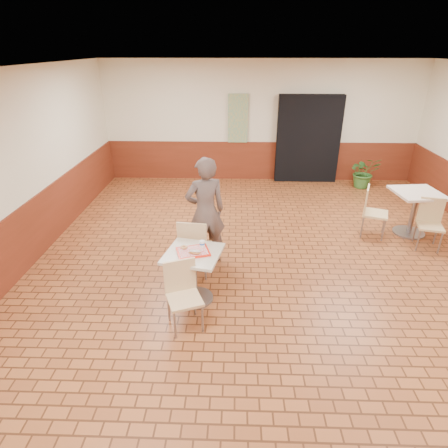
{
  "coord_description": "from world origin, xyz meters",
  "views": [
    {
      "loc": [
        -0.65,
        -4.73,
        3.26
      ],
      "look_at": [
        -0.8,
        0.11,
        0.95
      ],
      "focal_mm": 30.0,
      "sensor_mm": 36.0,
      "label": 1
    }
  ],
  "objects_px": {
    "chair_main_back": "(194,245)",
    "ring_donut": "(184,247)",
    "paper_cup": "(202,244)",
    "customer": "(205,212)",
    "second_table": "(415,206)",
    "serving_tray": "(193,252)",
    "long_john_donut": "(195,252)",
    "chair_second_front": "(430,221)",
    "main_table": "(194,268)",
    "chair_main_front": "(183,291)",
    "potted_plant": "(364,172)",
    "chair_second_left": "(372,209)"
  },
  "relations": [
    {
      "from": "second_table",
      "to": "chair_second_front",
      "type": "xyz_separation_m",
      "value": [
        0.08,
        -0.48,
        -0.08
      ]
    },
    {
      "from": "customer",
      "to": "second_table",
      "type": "height_order",
      "value": "customer"
    },
    {
      "from": "chair_main_front",
      "to": "second_table",
      "type": "distance_m",
      "value": 4.82
    },
    {
      "from": "ring_donut",
      "to": "paper_cup",
      "type": "xyz_separation_m",
      "value": [
        0.24,
        0.04,
        0.03
      ]
    },
    {
      "from": "serving_tray",
      "to": "chair_second_front",
      "type": "relative_size",
      "value": 0.48
    },
    {
      "from": "main_table",
      "to": "chair_main_front",
      "type": "distance_m",
      "value": 0.51
    },
    {
      "from": "chair_second_left",
      "to": "chair_second_front",
      "type": "xyz_separation_m",
      "value": [
        0.89,
        -0.42,
        -0.03
      ]
    },
    {
      "from": "paper_cup",
      "to": "potted_plant",
      "type": "distance_m",
      "value": 5.96
    },
    {
      "from": "serving_tray",
      "to": "paper_cup",
      "type": "bearing_deg",
      "value": 44.91
    },
    {
      "from": "serving_tray",
      "to": "chair_main_back",
      "type": "bearing_deg",
      "value": 95.32
    },
    {
      "from": "chair_main_back",
      "to": "chair_second_front",
      "type": "relative_size",
      "value": 1.09
    },
    {
      "from": "customer",
      "to": "potted_plant",
      "type": "height_order",
      "value": "customer"
    },
    {
      "from": "chair_main_back",
      "to": "chair_second_left",
      "type": "height_order",
      "value": "chair_main_back"
    },
    {
      "from": "second_table",
      "to": "chair_second_front",
      "type": "height_order",
      "value": "chair_second_front"
    },
    {
      "from": "main_table",
      "to": "serving_tray",
      "type": "height_order",
      "value": "serving_tray"
    },
    {
      "from": "chair_main_front",
      "to": "potted_plant",
      "type": "relative_size",
      "value": 1.11
    },
    {
      "from": "second_table",
      "to": "potted_plant",
      "type": "xyz_separation_m",
      "value": [
        -0.12,
        2.6,
        -0.17
      ]
    },
    {
      "from": "chair_main_back",
      "to": "customer",
      "type": "distance_m",
      "value": 0.59
    },
    {
      "from": "chair_main_front",
      "to": "long_john_donut",
      "type": "xyz_separation_m",
      "value": [
        0.12,
        0.43,
        0.32
      ]
    },
    {
      "from": "main_table",
      "to": "long_john_donut",
      "type": "bearing_deg",
      "value": -66.71
    },
    {
      "from": "customer",
      "to": "chair_second_front",
      "type": "relative_size",
      "value": 2.02
    },
    {
      "from": "second_table",
      "to": "potted_plant",
      "type": "distance_m",
      "value": 2.61
    },
    {
      "from": "customer",
      "to": "chair_second_left",
      "type": "xyz_separation_m",
      "value": [
        3.01,
        1.06,
        -0.37
      ]
    },
    {
      "from": "chair_main_front",
      "to": "chair_main_back",
      "type": "bearing_deg",
      "value": 66.72
    },
    {
      "from": "paper_cup",
      "to": "chair_main_back",
      "type": "bearing_deg",
      "value": 108.88
    },
    {
      "from": "main_table",
      "to": "ring_donut",
      "type": "distance_m",
      "value": 0.32
    },
    {
      "from": "chair_main_back",
      "to": "potted_plant",
      "type": "height_order",
      "value": "chair_main_back"
    },
    {
      "from": "chair_main_back",
      "to": "serving_tray",
      "type": "distance_m",
      "value": 0.66
    },
    {
      "from": "potted_plant",
      "to": "chair_second_front",
      "type": "bearing_deg",
      "value": -86.35
    },
    {
      "from": "customer",
      "to": "serving_tray",
      "type": "bearing_deg",
      "value": 64.8
    },
    {
      "from": "chair_main_back",
      "to": "long_john_donut",
      "type": "relative_size",
      "value": 5.71
    },
    {
      "from": "serving_tray",
      "to": "chair_second_front",
      "type": "xyz_separation_m",
      "value": [
        3.98,
        1.71,
        -0.28
      ]
    },
    {
      "from": "chair_main_back",
      "to": "serving_tray",
      "type": "xyz_separation_m",
      "value": [
        0.06,
        -0.62,
        0.24
      ]
    },
    {
      "from": "chair_main_back",
      "to": "second_table",
      "type": "xyz_separation_m",
      "value": [
        3.96,
        1.57,
        0.04
      ]
    },
    {
      "from": "chair_main_front",
      "to": "customer",
      "type": "height_order",
      "value": "customer"
    },
    {
      "from": "serving_tray",
      "to": "long_john_donut",
      "type": "xyz_separation_m",
      "value": [
        0.03,
        -0.08,
        0.04
      ]
    },
    {
      "from": "chair_second_front",
      "to": "potted_plant",
      "type": "height_order",
      "value": "chair_second_front"
    },
    {
      "from": "paper_cup",
      "to": "chair_second_front",
      "type": "relative_size",
      "value": 0.1
    },
    {
      "from": "ring_donut",
      "to": "second_table",
      "type": "height_order",
      "value": "second_table"
    },
    {
      "from": "chair_second_left",
      "to": "ring_donut",
      "type": "bearing_deg",
      "value": 143.23
    },
    {
      "from": "chair_main_back",
      "to": "customer",
      "type": "height_order",
      "value": "customer"
    },
    {
      "from": "chair_main_front",
      "to": "ring_donut",
      "type": "xyz_separation_m",
      "value": [
        -0.04,
        0.58,
        0.31
      ]
    },
    {
      "from": "chair_main_back",
      "to": "ring_donut",
      "type": "relative_size",
      "value": 10.03
    },
    {
      "from": "long_john_donut",
      "to": "chair_second_left",
      "type": "height_order",
      "value": "chair_second_left"
    },
    {
      "from": "main_table",
      "to": "chair_second_front",
      "type": "xyz_separation_m",
      "value": [
        3.98,
        1.71,
        -0.02
      ]
    },
    {
      "from": "potted_plant",
      "to": "second_table",
      "type": "bearing_deg",
      "value": -87.45
    },
    {
      "from": "main_table",
      "to": "customer",
      "type": "relative_size",
      "value": 0.43
    },
    {
      "from": "chair_main_front",
      "to": "paper_cup",
      "type": "xyz_separation_m",
      "value": [
        0.2,
        0.62,
        0.34
      ]
    },
    {
      "from": "chair_main_front",
      "to": "paper_cup",
      "type": "height_order",
      "value": "chair_main_front"
    },
    {
      "from": "serving_tray",
      "to": "ring_donut",
      "type": "distance_m",
      "value": 0.15
    }
  ]
}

